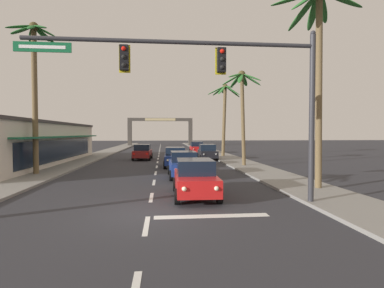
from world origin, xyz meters
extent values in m
plane|color=#2D2D33|center=(0.00, 0.00, 0.00)|extent=(220.00, 220.00, 0.00)
cube|color=gray|center=(7.80, 20.00, 0.07)|extent=(3.20, 110.00, 0.14)
cube|color=gray|center=(-7.80, 20.00, 0.07)|extent=(3.20, 110.00, 0.14)
cube|color=silver|center=(0.00, -1.44, 0.00)|extent=(0.16, 2.00, 0.01)
cube|color=silver|center=(0.00, 2.69, 0.00)|extent=(0.16, 2.00, 0.01)
cube|color=silver|center=(0.00, 6.83, 0.00)|extent=(0.16, 2.00, 0.01)
cube|color=silver|center=(0.00, 10.97, 0.00)|extent=(0.16, 2.00, 0.01)
cube|color=silver|center=(0.00, 15.11, 0.00)|extent=(0.16, 2.00, 0.01)
cube|color=silver|center=(0.00, 19.25, 0.00)|extent=(0.16, 2.00, 0.01)
cube|color=silver|center=(0.00, 23.39, 0.00)|extent=(0.16, 2.00, 0.01)
cube|color=silver|center=(0.00, 27.53, 0.00)|extent=(0.16, 2.00, 0.01)
cube|color=silver|center=(0.00, 31.67, 0.00)|extent=(0.16, 2.00, 0.01)
cube|color=silver|center=(0.00, 35.80, 0.00)|extent=(0.16, 2.00, 0.01)
cube|color=silver|center=(0.00, 39.94, 0.00)|extent=(0.16, 2.00, 0.01)
cube|color=silver|center=(0.00, 44.08, 0.00)|extent=(0.16, 2.00, 0.01)
cube|color=silver|center=(0.00, 48.22, 0.00)|extent=(0.16, 2.00, 0.01)
cube|color=silver|center=(0.00, 52.36, 0.00)|extent=(0.16, 2.00, 0.01)
cube|color=silver|center=(0.00, 56.50, 0.00)|extent=(0.16, 2.00, 0.01)
cube|color=silver|center=(0.00, 60.64, 0.00)|extent=(0.16, 2.00, 0.01)
cube|color=silver|center=(0.00, 64.78, 0.00)|extent=(0.16, 2.00, 0.01)
cube|color=silver|center=(0.00, 68.91, 0.00)|extent=(0.16, 2.00, 0.01)
cube|color=silver|center=(2.20, -0.60, 0.00)|extent=(4.00, 0.44, 0.01)
cylinder|color=#2D2D33|center=(6.44, 0.70, 3.38)|extent=(0.22, 0.22, 6.77)
cylinder|color=#2D2D33|center=(0.93, 0.70, 6.32)|extent=(11.02, 0.16, 0.16)
sphere|color=#2D2D33|center=(6.44, 0.70, 6.83)|extent=(0.20, 0.20, 0.20)
cube|color=black|center=(2.77, 0.68, 5.68)|extent=(0.32, 0.26, 0.92)
sphere|color=red|center=(2.77, 0.54, 5.98)|extent=(0.17, 0.17, 0.17)
sphere|color=black|center=(2.77, 0.54, 5.68)|extent=(0.17, 0.17, 0.17)
sphere|color=black|center=(2.77, 0.54, 5.38)|extent=(0.17, 0.17, 0.17)
cube|color=yellow|center=(2.77, 0.85, 5.68)|extent=(0.42, 0.03, 1.04)
cube|color=black|center=(-0.90, 0.68, 5.68)|extent=(0.32, 0.26, 0.92)
sphere|color=red|center=(-0.90, 0.54, 5.98)|extent=(0.17, 0.17, 0.17)
sphere|color=black|center=(-0.90, 0.54, 5.68)|extent=(0.17, 0.17, 0.17)
sphere|color=black|center=(-0.90, 0.54, 5.38)|extent=(0.17, 0.17, 0.17)
cube|color=yellow|center=(-0.90, 0.85, 5.68)|extent=(0.42, 0.03, 1.04)
cube|color=#146038|center=(-3.81, 0.70, 6.00)|extent=(2.03, 0.05, 0.36)
cube|color=white|center=(-3.81, 0.67, 6.00)|extent=(1.63, 0.01, 0.12)
cube|color=red|center=(1.97, 2.67, 0.68)|extent=(1.83, 4.33, 0.72)
cube|color=black|center=(1.97, 2.82, 1.36)|extent=(1.64, 2.23, 0.64)
cylinder|color=black|center=(2.81, 1.24, 0.32)|extent=(0.23, 0.64, 0.64)
cylinder|color=black|center=(1.09, 1.26, 0.32)|extent=(0.23, 0.64, 0.64)
cylinder|color=black|center=(2.86, 4.07, 0.32)|extent=(0.23, 0.64, 0.64)
cylinder|color=black|center=(1.13, 4.10, 0.32)|extent=(0.23, 0.64, 0.64)
sphere|color=#F9EFC6|center=(2.56, 0.49, 0.76)|extent=(0.18, 0.18, 0.18)
sphere|color=#F9EFC6|center=(1.32, 0.51, 0.76)|extent=(0.18, 0.18, 0.18)
cube|color=red|center=(2.67, 4.82, 0.78)|extent=(0.24, 0.06, 0.20)
cube|color=red|center=(1.35, 4.84, 0.78)|extent=(0.24, 0.06, 0.20)
cube|color=navy|center=(1.86, 8.77, 0.68)|extent=(1.83, 4.33, 0.72)
cube|color=black|center=(1.86, 8.92, 1.36)|extent=(1.63, 2.22, 0.64)
cylinder|color=black|center=(2.75, 7.37, 0.32)|extent=(0.23, 0.64, 0.64)
cylinder|color=black|center=(1.02, 7.34, 0.32)|extent=(0.23, 0.64, 0.64)
cylinder|color=black|center=(2.70, 10.21, 0.32)|extent=(0.23, 0.64, 0.64)
cylinder|color=black|center=(0.98, 10.18, 0.32)|extent=(0.23, 0.64, 0.64)
sphere|color=#F9EFC6|center=(2.52, 6.61, 0.76)|extent=(0.18, 0.18, 0.18)
sphere|color=#F9EFC6|center=(1.28, 6.60, 0.76)|extent=(0.18, 0.18, 0.18)
cube|color=red|center=(2.49, 10.94, 0.78)|extent=(0.24, 0.06, 0.20)
cube|color=red|center=(1.17, 10.92, 0.78)|extent=(0.24, 0.06, 0.20)
cube|color=navy|center=(1.57, 14.88, 0.68)|extent=(1.85, 4.34, 0.72)
cube|color=black|center=(1.57, 15.03, 1.36)|extent=(1.64, 2.23, 0.64)
cylinder|color=black|center=(2.40, 13.44, 0.32)|extent=(0.23, 0.64, 0.64)
cylinder|color=black|center=(0.68, 13.48, 0.32)|extent=(0.23, 0.64, 0.64)
cylinder|color=black|center=(2.46, 16.28, 0.32)|extent=(0.23, 0.64, 0.64)
cylinder|color=black|center=(0.74, 16.32, 0.32)|extent=(0.23, 0.64, 0.64)
sphere|color=#F9EFC6|center=(2.15, 12.70, 0.76)|extent=(0.18, 0.18, 0.18)
sphere|color=#F9EFC6|center=(0.91, 12.72, 0.76)|extent=(0.18, 0.18, 0.18)
cube|color=red|center=(2.27, 17.03, 0.78)|extent=(0.24, 0.06, 0.20)
cube|color=red|center=(0.95, 17.05, 0.78)|extent=(0.24, 0.06, 0.20)
cube|color=maroon|center=(-1.67, 22.39, 0.68)|extent=(1.91, 4.36, 0.72)
cube|color=black|center=(-1.67, 22.24, 1.36)|extent=(1.68, 2.26, 0.64)
cylinder|color=black|center=(-2.48, 23.83, 0.32)|extent=(0.24, 0.65, 0.64)
cylinder|color=black|center=(-0.76, 23.77, 0.32)|extent=(0.24, 0.65, 0.64)
cylinder|color=black|center=(-2.58, 21.00, 0.32)|extent=(0.24, 0.65, 0.64)
cylinder|color=black|center=(-0.86, 20.94, 0.32)|extent=(0.24, 0.65, 0.64)
sphere|color=#B2B2AD|center=(-2.21, 24.58, 0.76)|extent=(0.18, 0.18, 0.18)
sphere|color=#B2B2AD|center=(-0.97, 24.53, 0.76)|extent=(0.18, 0.18, 0.18)
cube|color=red|center=(-2.40, 20.25, 0.78)|extent=(0.24, 0.07, 0.20)
cube|color=red|center=(-1.09, 20.20, 0.78)|extent=(0.24, 0.07, 0.20)
cube|color=red|center=(5.33, 31.60, 0.68)|extent=(1.86, 4.34, 0.72)
cube|color=black|center=(5.33, 31.75, 1.36)|extent=(1.65, 2.24, 0.64)
cylinder|color=black|center=(6.16, 30.16, 0.32)|extent=(0.24, 0.65, 0.64)
cylinder|color=black|center=(4.44, 30.20, 0.32)|extent=(0.24, 0.65, 0.64)
cylinder|color=black|center=(6.23, 33.00, 0.32)|extent=(0.24, 0.65, 0.64)
cylinder|color=black|center=(4.50, 33.04, 0.32)|extent=(0.24, 0.65, 0.64)
sphere|color=#B2B2AD|center=(5.90, 29.42, 0.76)|extent=(0.18, 0.18, 0.18)
sphere|color=#B2B2AD|center=(4.66, 29.45, 0.76)|extent=(0.18, 0.18, 0.18)
cube|color=red|center=(6.04, 33.75, 0.78)|extent=(0.24, 0.07, 0.20)
cube|color=red|center=(4.72, 33.78, 0.78)|extent=(0.24, 0.07, 0.20)
cube|color=black|center=(5.33, 21.35, 0.68)|extent=(1.87, 4.34, 0.72)
cube|color=black|center=(5.33, 21.50, 1.36)|extent=(1.65, 2.24, 0.64)
cylinder|color=black|center=(6.16, 19.91, 0.32)|extent=(0.24, 0.65, 0.64)
cylinder|color=black|center=(4.43, 19.96, 0.32)|extent=(0.24, 0.65, 0.64)
cylinder|color=black|center=(6.23, 22.75, 0.32)|extent=(0.24, 0.65, 0.64)
cylinder|color=black|center=(4.50, 22.79, 0.32)|extent=(0.24, 0.65, 0.64)
sphere|color=#B2B2AD|center=(5.90, 19.17, 0.76)|extent=(0.18, 0.18, 0.18)
sphere|color=#B2B2AD|center=(4.66, 19.20, 0.76)|extent=(0.18, 0.18, 0.18)
cube|color=red|center=(6.04, 23.50, 0.78)|extent=(0.24, 0.07, 0.20)
cube|color=red|center=(4.72, 23.53, 0.78)|extent=(0.24, 0.07, 0.20)
cylinder|color=brown|center=(-8.05, 10.48, 4.97)|extent=(0.41, 0.36, 9.95)
ellipsoid|color=#236028|center=(-7.28, 10.34, 9.67)|extent=(1.63, 0.69, 0.89)
ellipsoid|color=#236028|center=(-7.53, 11.02, 9.61)|extent=(1.34, 1.40, 1.00)
ellipsoid|color=#236028|center=(-7.82, 11.26, 9.77)|extent=(0.82, 1.71, 0.69)
ellipsoid|color=#236028|center=(-8.42, 11.14, 9.67)|extent=(1.15, 1.57, 0.89)
ellipsoid|color=#236028|center=(-8.83, 10.62, 9.79)|extent=(1.71, 0.67, 0.65)
ellipsoid|color=#236028|center=(-8.79, 10.17, 9.86)|extent=(1.72, 1.02, 0.52)
ellipsoid|color=#236028|center=(-8.53, 9.95, 9.61)|extent=(1.34, 1.40, 0.99)
ellipsoid|color=#236028|center=(-7.88, 9.72, 9.70)|extent=(0.69, 1.66, 0.83)
ellipsoid|color=#236028|center=(-7.43, 9.92, 9.82)|extent=(1.50, 1.44, 0.60)
sphere|color=#4C4223|center=(-8.03, 10.48, 10.00)|extent=(0.60, 0.60, 0.60)
cylinder|color=brown|center=(8.26, 3.56, 4.88)|extent=(0.41, 0.32, 9.77)
ellipsoid|color=#2D702D|center=(8.89, 4.48, 9.44)|extent=(1.71, 2.11, 0.99)
ellipsoid|color=#2D702D|center=(8.46, 4.59, 9.26)|extent=(0.89, 2.21, 1.35)
ellipsoid|color=#2D702D|center=(7.84, 4.50, 9.19)|extent=(1.16, 2.10, 1.46)
ellipsoid|color=#2D702D|center=(7.31, 3.11, 9.19)|extent=(2.06, 1.30, 1.46)
cylinder|color=brown|center=(7.36, 14.44, 3.93)|extent=(0.56, 0.31, 7.86)
ellipsoid|color=#2D702D|center=(8.05, 14.39, 7.46)|extent=(1.73, 0.50, 1.12)
ellipsoid|color=#2D702D|center=(7.65, 15.20, 7.55)|extent=(1.21, 1.76, 0.95)
ellipsoid|color=#2D702D|center=(6.93, 15.21, 7.47)|extent=(1.01, 1.75, 1.09)
ellipsoid|color=#2D702D|center=(6.43, 14.69, 7.49)|extent=(1.78, 0.89, 1.05)
ellipsoid|color=#2D702D|center=(6.53, 13.86, 7.69)|extent=(1.70, 1.50, 0.68)
ellipsoid|color=#2D702D|center=(6.92, 13.70, 7.44)|extent=(1.02, 1.70, 1.16)
ellipsoid|color=#2D702D|center=(7.89, 13.86, 7.57)|extent=(1.61, 1.51, 0.90)
sphere|color=#4C4223|center=(7.24, 14.44, 7.91)|extent=(0.60, 0.60, 0.60)
cylinder|color=brown|center=(7.96, 25.32, 4.26)|extent=(0.64, 0.39, 8.53)
ellipsoid|color=#2D702D|center=(9.04, 25.52, 7.97)|extent=(2.07, 0.80, 1.42)
ellipsoid|color=#2D702D|center=(8.84, 26.19, 8.39)|extent=(1.83, 2.02, 0.61)
ellipsoid|color=#2D702D|center=(8.15, 26.46, 8.33)|extent=(0.54, 2.33, 0.72)
ellipsoid|color=#2D702D|center=(7.48, 26.22, 8.15)|extent=(1.57, 2.05, 1.07)
ellipsoid|color=#2D702D|center=(7.06, 25.59, 8.12)|extent=(2.22, 0.92, 1.14)
ellipsoid|color=#2D702D|center=(7.51, 24.50, 8.01)|extent=(1.52, 1.93, 1.35)
ellipsoid|color=#2D702D|center=(8.28, 24.20, 8.35)|extent=(0.79, 2.36, 0.68)
ellipsoid|color=#2D702D|center=(8.82, 24.66, 7.99)|extent=(1.80, 1.68, 1.37)
sphere|color=#4C4223|center=(8.09, 25.32, 8.57)|extent=(0.60, 0.60, 0.60)
cube|color=beige|center=(-12.17, 17.70, 1.84)|extent=(7.13, 23.01, 3.68)
cube|color=#3D3838|center=(-12.17, 17.70, 3.80)|extent=(7.34, 23.24, 0.24)
cube|color=#195B3D|center=(-8.16, 17.70, 2.57)|extent=(1.00, 19.56, 0.12)
cube|color=black|center=(-8.59, 17.70, 1.40)|extent=(0.06, 18.41, 1.80)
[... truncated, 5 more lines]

